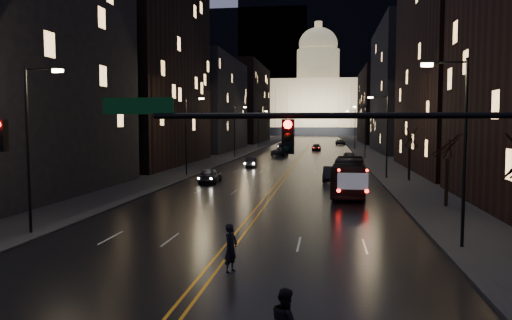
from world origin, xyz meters
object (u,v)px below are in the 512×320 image
at_px(oncoming_car_a, 210,175).
at_px(pedestrian_a, 231,248).
at_px(traffic_signal, 373,155).
at_px(bus, 349,176).
at_px(oncoming_car_b, 251,162).
at_px(receding_car_a, 331,174).

xyz_separation_m(oncoming_car_a, pedestrian_a, (7.76, -29.18, 0.22)).
distance_m(traffic_signal, oncoming_car_a, 36.77).
height_order(oncoming_car_a, pedestrian_a, pedestrian_a).
distance_m(bus, oncoming_car_b, 27.04).
distance_m(oncoming_car_a, receding_car_a, 12.44).
relative_size(bus, oncoming_car_a, 2.43).
bearing_deg(traffic_signal, oncoming_car_a, 110.56).
xyz_separation_m(bus, oncoming_car_b, (-11.95, 24.24, -0.83)).
distance_m(traffic_signal, pedestrian_a, 8.22).
bearing_deg(bus, oncoming_car_b, 119.67).
height_order(oncoming_car_a, oncoming_car_b, oncoming_car_a).
distance_m(oncoming_car_a, pedestrian_a, 30.19).
xyz_separation_m(receding_car_a, pedestrian_a, (-4.29, -32.26, 0.22)).
relative_size(traffic_signal, oncoming_car_a, 3.85).
relative_size(traffic_signal, oncoming_car_b, 4.12).
distance_m(oncoming_car_a, oncoming_car_b, 18.18).
relative_size(oncoming_car_a, oncoming_car_b, 1.07).
bearing_deg(pedestrian_a, bus, 7.76).
height_order(bus, oncoming_car_b, bus).
bearing_deg(oncoming_car_b, oncoming_car_a, 79.26).
relative_size(oncoming_car_a, receding_car_a, 0.96).
bearing_deg(pedestrian_a, oncoming_car_a, 36.49).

